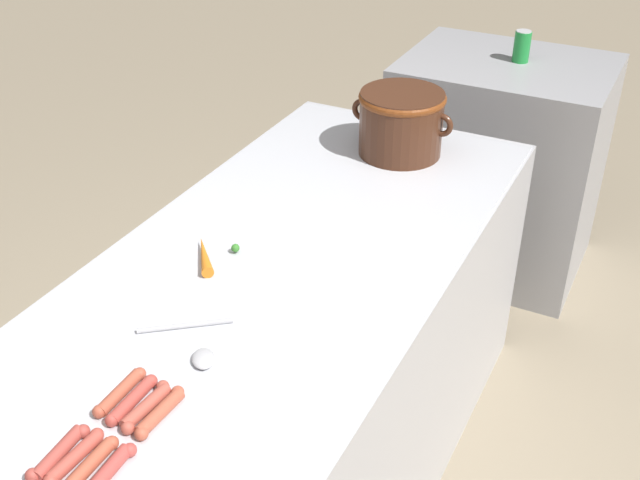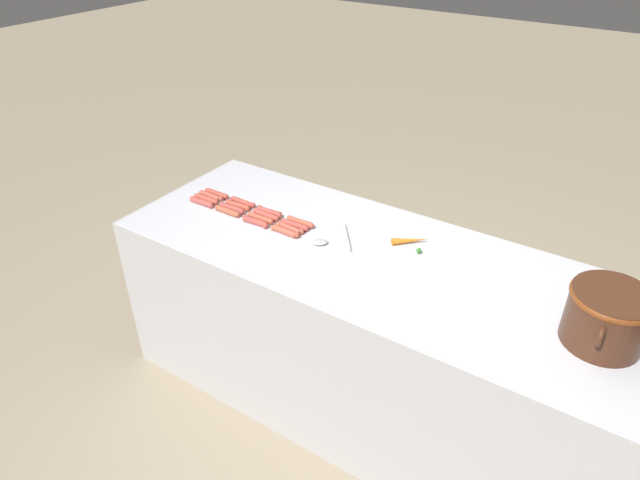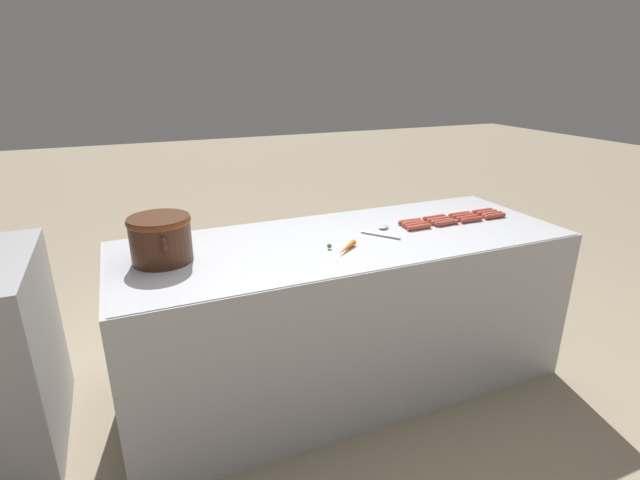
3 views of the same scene
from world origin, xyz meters
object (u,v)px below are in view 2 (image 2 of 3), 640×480
object	(u,v)px
hot_dog_4	(211,196)
hot_dog_11	(289,228)
hot_dog_5	(237,205)
hot_dog_12	(201,202)
hot_dog_6	(266,215)
hot_dog_7	(295,225)
hot_dog_2	(269,212)
hot_dog_1	(243,202)
bean_pot	(608,315)
hot_dog_15	(285,231)
carrot	(411,241)
hot_dog_10	(260,218)
hot_dog_8	(206,199)
serving_spoon	(329,241)
hot_dog_3	(300,222)
hot_dog_0	(217,194)
hot_dog_14	(255,222)
hot_dog_13	(227,211)
hot_dog_9	(232,208)

from	to	relation	value
hot_dog_4	hot_dog_11	xyz separation A→B (m)	(0.04, 0.52, 0.00)
hot_dog_5	hot_dog_12	size ratio (longest dim) A/B	1.00
hot_dog_6	hot_dog_7	xyz separation A→B (m)	(-0.00, 0.17, 0.00)
hot_dog_2	hot_dog_4	size ratio (longest dim) A/B	1.00
hot_dog_1	hot_dog_7	bearing A→B (deg)	83.83
hot_dog_1	hot_dog_7	world-z (taller)	same
hot_dog_12	bean_pot	size ratio (longest dim) A/B	0.44
hot_dog_15	carrot	world-z (taller)	carrot
hot_dog_7	hot_dog_10	xyz separation A→B (m)	(0.04, -0.17, 0.00)
hot_dog_4	bean_pot	xyz separation A→B (m)	(0.05, 1.86, 0.10)
hot_dog_4	hot_dog_7	xyz separation A→B (m)	(0.00, 0.53, 0.00)
hot_dog_8	carrot	xyz separation A→B (m)	(-0.20, 1.04, 0.00)
hot_dog_1	serving_spoon	world-z (taller)	hot_dog_1
hot_dog_3	hot_dog_4	xyz separation A→B (m)	(0.03, -0.53, 0.00)
serving_spoon	hot_dog_2	bearing A→B (deg)	-98.13
hot_dog_12	hot_dog_5	bearing A→B (deg)	113.48
hot_dog_5	hot_dog_15	xyz separation A→B (m)	(0.07, 0.34, 0.00)
hot_dog_0	hot_dog_5	xyz separation A→B (m)	(0.04, 0.17, 0.00)
hot_dog_8	hot_dog_14	world-z (taller)	same
hot_dog_10	hot_dog_12	xyz separation A→B (m)	(0.04, -0.34, 0.00)
hot_dog_5	carrot	bearing A→B (deg)	100.86
hot_dog_3	hot_dog_13	xyz separation A→B (m)	(0.11, -0.35, 0.00)
hot_dog_1	carrot	bearing A→B (deg)	98.38
hot_dog_0	hot_dog_4	distance (m)	0.04
hot_dog_6	carrot	bearing A→B (deg)	103.69
hot_dog_5	hot_dog_8	bearing A→B (deg)	-77.88
hot_dog_6	hot_dog_10	xyz separation A→B (m)	(0.04, -0.00, 0.00)
bean_pot	hot_dog_3	bearing A→B (deg)	-93.53
hot_dog_8	serving_spoon	distance (m)	0.72
hot_dog_4	hot_dog_6	xyz separation A→B (m)	(0.00, 0.36, 0.00)
bean_pot	hot_dog_0	bearing A→B (deg)	-92.55
hot_dog_9	hot_dog_14	distance (m)	0.18
hot_dog_5	hot_dog_13	distance (m)	0.07
hot_dog_5	hot_dog_9	xyz separation A→B (m)	(0.04, -0.00, 0.00)
bean_pot	hot_dog_2	bearing A→B (deg)	-93.03
hot_dog_3	hot_dog_7	distance (m)	0.04
hot_dog_13	hot_dog_14	world-z (taller)	same
hot_dog_0	hot_dog_2	xyz separation A→B (m)	(0.00, 0.34, 0.00)
hot_dog_15	bean_pot	size ratio (longest dim) A/B	0.44
hot_dog_11	hot_dog_14	distance (m)	0.17
hot_dog_1	hot_dog_9	bearing A→B (deg)	-2.41
hot_dog_15	serving_spoon	size ratio (longest dim) A/B	0.65
hot_dog_0	hot_dog_13	bearing A→B (deg)	56.82
hot_dog_0	bean_pot	xyz separation A→B (m)	(0.08, 1.85, 0.10)
hot_dog_12	hot_dog_10	bearing A→B (deg)	96.00
hot_dog_9	serving_spoon	bearing A→B (deg)	91.89
hot_dog_5	hot_dog_10	world-z (taller)	same
hot_dog_13	bean_pot	bearing A→B (deg)	90.95
hot_dog_6	serving_spoon	bearing A→B (deg)	87.19
hot_dog_0	hot_dog_1	xyz separation A→B (m)	(-0.00, 0.17, 0.00)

